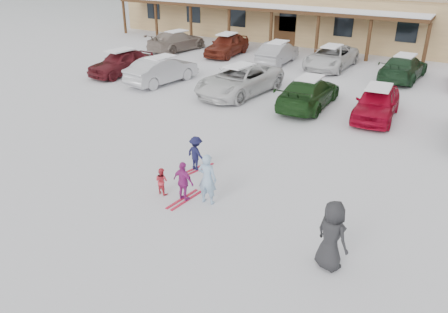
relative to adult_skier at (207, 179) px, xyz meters
The scene contains 18 objects.
ground 0.95m from the adult_skier, 152.18° to the left, with size 160.00×160.00×0.00m, color white.
adult_skier is the anchor object (origin of this frame).
toddler_red 1.59m from the adult_skier, behind, with size 0.43×0.33×0.88m, color #D53241.
child_navy 2.23m from the adult_skier, 132.27° to the left, with size 0.80×0.46×1.24m, color #14153A.
skis_child_navy 2.36m from the adult_skier, 132.27° to the left, with size 0.20×1.40×0.03m, color red.
child_magenta 0.75m from the adult_skier, 159.48° to the right, with size 0.76×0.32×1.29m, color #A62885.
skis_child_magenta 1.08m from the adult_skier, 159.48° to the right, with size 0.20×1.40×0.03m, color red.
bystander_dark 4.23m from the adult_skier, 14.07° to the right, with size 0.88×0.57×1.80m, color #242427.
parked_car_0 15.96m from the adult_skier, 141.23° to the left, with size 1.76×4.37×1.49m, color maroon.
parked_car_1 13.40m from the adult_skier, 133.32° to the left, with size 1.57×4.51×1.49m, color #B6B6BB.
parked_car_2 11.04m from the adult_skier, 113.44° to the left, with size 2.52×5.47×1.52m, color silver.
parked_car_3 10.00m from the adult_skier, 93.04° to the left, with size 2.00×4.92×1.43m, color #1A3D16.
parked_car_4 10.40m from the adult_skier, 75.14° to the left, with size 1.71×4.26×1.45m, color #A80823.
parked_car_7 21.95m from the adult_skier, 128.19° to the left, with size 2.02×4.98×1.44m, color gray.
parked_car_8 20.18m from the adult_skier, 118.25° to the left, with size 1.80×4.48×1.53m, color maroon.
parked_car_9 18.21m from the adult_skier, 107.34° to the left, with size 1.50×4.29×1.42m, color #9D9DA1.
parked_car_10 18.04m from the adult_skier, 96.28° to the left, with size 2.34×5.08×1.41m, color silver.
parked_car_11 17.61m from the adult_skier, 81.76° to the left, with size 1.98×4.88×1.42m, color #1C3C22.
Camera 1 is at (6.61, -9.81, 6.99)m, focal length 35.00 mm.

